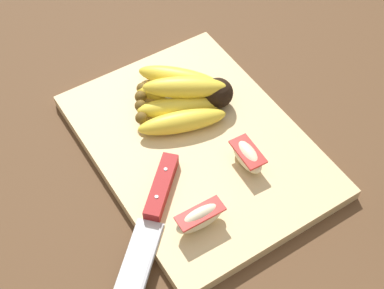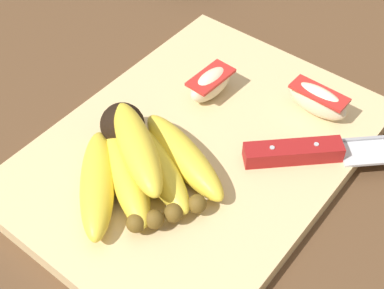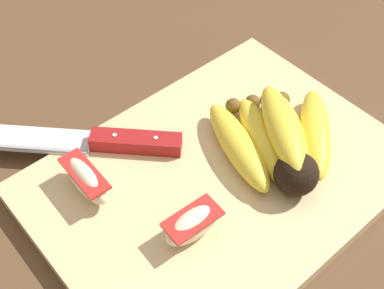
# 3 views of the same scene
# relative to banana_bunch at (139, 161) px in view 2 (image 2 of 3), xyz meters

# --- Properties ---
(ground_plane) EXTENTS (6.00, 6.00, 0.00)m
(ground_plane) POSITION_rel_banana_bunch_xyz_m (-0.08, 0.02, -0.04)
(ground_plane) COLOR brown
(cutting_board) EXTENTS (0.38, 0.28, 0.02)m
(cutting_board) POSITION_rel_banana_bunch_xyz_m (-0.07, 0.02, -0.03)
(cutting_board) COLOR #DBBC84
(cutting_board) RESTS_ON ground_plane
(banana_bunch) EXTENTS (0.17, 0.17, 0.06)m
(banana_bunch) POSITION_rel_banana_bunch_xyz_m (0.00, 0.00, 0.00)
(banana_bunch) COLOR black
(banana_bunch) RESTS_ON cutting_board
(chefs_knife) EXTENTS (0.22, 0.22, 0.02)m
(chefs_knife) POSITION_rel_banana_bunch_xyz_m (-0.15, 0.14, -0.01)
(chefs_knife) COLOR silver
(chefs_knife) RESTS_ON cutting_board
(apple_wedge_near) EXTENTS (0.06, 0.03, 0.03)m
(apple_wedge_near) POSITION_rel_banana_bunch_xyz_m (-0.14, -0.02, -0.00)
(apple_wedge_near) COLOR beige
(apple_wedge_near) RESTS_ON cutting_board
(apple_wedge_middle) EXTENTS (0.03, 0.07, 0.04)m
(apple_wedge_middle) POSITION_rel_banana_bunch_xyz_m (-0.18, 0.09, -0.00)
(apple_wedge_middle) COLOR beige
(apple_wedge_middle) RESTS_ON cutting_board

